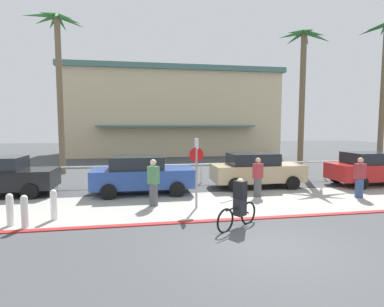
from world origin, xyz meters
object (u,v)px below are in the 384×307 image
palm_tree_1 (58,55)px  pedestrian_1 (153,184)px  cyclist_black_0 (239,204)px  pedestrian_2 (258,179)px  bollard_2 (25,211)px  bollard_1 (54,204)px  car_tan_2 (256,170)px  car_black_0 (0,176)px  palm_tree_2 (303,69)px  palm_tree_3 (384,67)px  pedestrian_0 (360,179)px  bollard_3 (10,209)px  stop_sign_bike_lane (196,163)px  car_red_3 (372,168)px  car_blue_1 (142,174)px

palm_tree_1 → pedestrian_1: bearing=-58.7°
cyclist_black_0 → pedestrian_2: bearing=60.2°
bollard_2 → pedestrian_2: (8.27, 2.59, 0.26)m
pedestrian_2 → bollard_1: bearing=-165.9°
cyclist_black_0 → pedestrian_2: size_ratio=0.92×
car_tan_2 → pedestrian_1: size_ratio=2.48×
cyclist_black_0 → pedestrian_2: pedestrian_2 is taller
car_black_0 → palm_tree_2: bearing=14.0°
bollard_2 → palm_tree_3: 22.61m
cyclist_black_0 → pedestrian_0: (6.15, 2.64, 0.09)m
bollard_1 → bollard_3: 1.20m
stop_sign_bike_lane → car_red_3: (9.60, 2.71, -0.81)m
car_tan_2 → pedestrian_0: bearing=-39.8°
bollard_1 → bollard_2: bearing=-133.4°
bollard_3 → car_blue_1: (3.93, 3.70, 0.35)m
bollard_2 → car_black_0: car_black_0 is taller
pedestrian_1 → bollard_3: bearing=-160.3°
bollard_1 → car_tan_2: bearing=24.8°
bollard_1 → palm_tree_2: palm_tree_2 is taller
bollard_2 → palm_tree_2: 17.30m
stop_sign_bike_lane → bollard_3: size_ratio=2.56×
bollard_3 → pedestrian_0: 12.97m
car_tan_2 → bollard_3: bearing=-155.9°
palm_tree_2 → car_black_0: size_ratio=2.06×
car_tan_2 → car_red_3: (6.00, -0.55, 0.00)m
palm_tree_3 → pedestrian_0: bearing=-135.5°
palm_tree_1 → stop_sign_bike_lane: bearing=-53.7°
bollard_1 → pedestrian_1: pedestrian_1 is taller
stop_sign_bike_lane → bollard_3: 6.07m
palm_tree_3 → pedestrian_0: (-7.36, -7.23, -6.21)m
palm_tree_3 → pedestrian_2: size_ratio=5.95×
car_red_3 → pedestrian_1: size_ratio=2.48×
bollard_1 → pedestrian_2: (7.65, 1.93, 0.26)m
bollard_2 → bollard_3: same height
bollard_1 → pedestrian_0: bearing=4.9°
bollard_1 → car_tan_2: 9.19m
car_black_0 → car_red_3: size_ratio=1.00×
bollard_3 → car_blue_1: bearing=43.3°
car_blue_1 → bollard_3: bearing=-136.7°
pedestrian_0 → pedestrian_2: bearing=167.4°
car_black_0 → car_blue_1: size_ratio=1.00×
pedestrian_0 → car_blue_1: bearing=165.5°
bollard_1 → pedestrian_1: size_ratio=0.56×
car_red_3 → pedestrian_1: 11.32m
stop_sign_bike_lane → car_blue_1: (-1.94, 2.73, -0.81)m
bollard_1 → bollard_2: same height
bollard_3 → pedestrian_1: size_ratio=0.56×
car_black_0 → cyclist_black_0: car_black_0 is taller
bollard_3 → palm_tree_2: 17.56m
stop_sign_bike_lane → pedestrian_2: 3.32m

